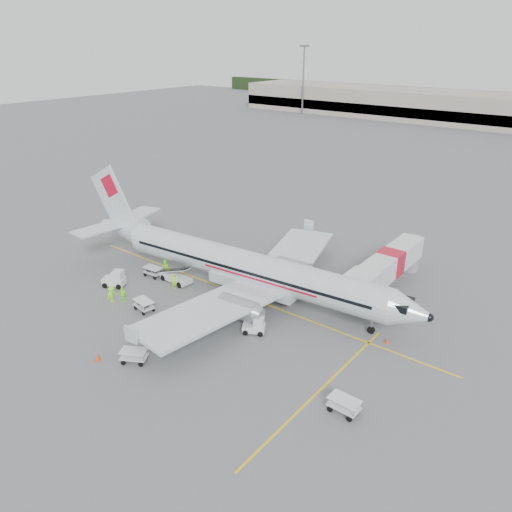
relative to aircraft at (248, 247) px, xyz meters
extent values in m
plane|color=#56595B|center=(-0.26, -0.45, -5.40)|extent=(360.00, 360.00, 0.00)
cube|color=yellow|center=(-0.26, -0.45, -5.39)|extent=(44.00, 0.20, 0.01)
cube|color=yellow|center=(13.74, -8.45, -5.39)|extent=(0.20, 20.00, 0.01)
cone|color=#DF430F|center=(14.99, 0.52, -5.12)|extent=(0.34, 0.34, 0.55)
cone|color=#DF430F|center=(-1.29, 18.91, -5.13)|extent=(0.33, 0.33, 0.54)
cone|color=#DF430F|center=(-2.67, -16.49, -5.05)|extent=(0.43, 0.43, 0.70)
imported|color=#87F516|center=(-7.19, -3.66, -4.58)|extent=(0.70, 0.58, 1.65)
imported|color=#87F516|center=(-10.37, -1.96, -4.51)|extent=(1.09, 1.04, 1.77)
imported|color=#87F516|center=(-9.85, -9.56, -4.53)|extent=(0.73, 1.17, 1.74)
imported|color=#87F516|center=(-9.03, -8.85, -4.60)|extent=(0.99, 0.87, 1.60)
camera|label=1|loc=(28.60, -35.38, 18.89)|focal=35.00mm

